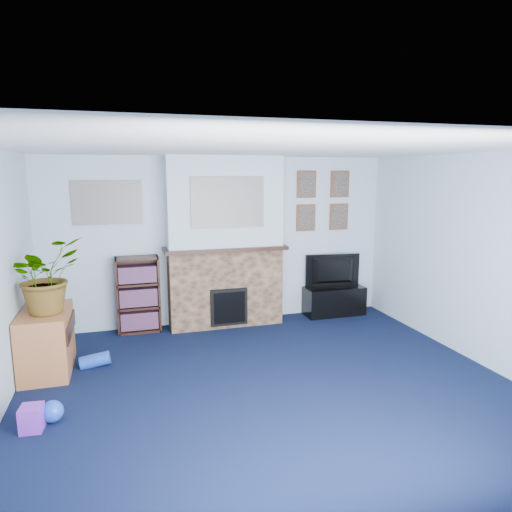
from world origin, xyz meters
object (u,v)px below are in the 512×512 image
object	(u,v)px
tv_stand	(334,300)
bookshelf	(138,296)
television	(334,271)
sideboard	(47,341)

from	to	relation	value
tv_stand	bookshelf	bearing A→B (deg)	178.50
bookshelf	tv_stand	bearing A→B (deg)	-1.50
television	bookshelf	world-z (taller)	bookshelf
tv_stand	bookshelf	world-z (taller)	bookshelf
television	bookshelf	bearing A→B (deg)	4.55
tv_stand	television	bearing A→B (deg)	90.00
television	bookshelf	size ratio (longest dim) A/B	0.82
television	bookshelf	distance (m)	2.93
bookshelf	sideboard	world-z (taller)	bookshelf
television	sideboard	world-z (taller)	television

